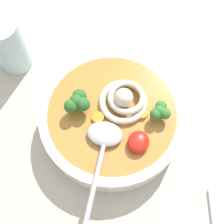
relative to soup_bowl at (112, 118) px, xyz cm
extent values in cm
cube|color=#BCB29E|center=(1.67, -0.57, -5.15)|extent=(107.53, 107.53, 4.14)
cylinder|color=silver|center=(0.00, 0.00, -0.10)|extent=(25.88, 25.88, 5.97)
cylinder|color=#B27A33|center=(0.00, 0.00, 0.14)|extent=(22.78, 22.78, 5.49)
torus|color=beige|center=(2.36, -1.15, 3.48)|extent=(8.60, 8.60, 1.19)
torus|color=beige|center=(2.92, -1.52, 4.43)|extent=(9.21, 9.21, 1.07)
sphere|color=beige|center=(2.36, -1.15, 5.02)|extent=(3.34, 3.34, 3.34)
ellipsoid|color=#B7B7BC|center=(-4.45, -0.83, 3.68)|extent=(5.43, 6.70, 1.60)
cylinder|color=#B7B7BC|center=(-11.83, -2.20, 3.68)|extent=(14.89, 3.54, 0.80)
ellipsoid|color=red|center=(-3.66, -6.21, 3.78)|extent=(3.98, 3.59, 1.79)
cylinder|color=#7A9E60|center=(-1.53, 5.87, 3.55)|extent=(1.24, 1.24, 1.32)
sphere|color=#2D6628|center=(-1.53, 5.87, 5.42)|extent=(2.43, 2.43, 2.43)
sphere|color=#2D6628|center=(-0.31, 5.87, 5.20)|extent=(2.43, 2.43, 2.43)
sphere|color=#2D6628|center=(-2.63, 6.31, 5.31)|extent=(2.43, 2.43, 2.43)
sphere|color=#2D6628|center=(-1.53, 4.66, 5.25)|extent=(2.43, 2.43, 2.43)
cylinder|color=#7A9E60|center=(2.36, -7.57, 3.43)|extent=(1.02, 1.02, 1.10)
sphere|color=#38752D|center=(2.36, -7.57, 4.98)|extent=(2.01, 2.01, 2.01)
sphere|color=#38752D|center=(3.37, -7.57, 4.80)|extent=(2.01, 2.01, 2.01)
sphere|color=#38752D|center=(1.45, -7.21, 4.89)|extent=(2.01, 2.01, 2.01)
sphere|color=#38752D|center=(2.36, -8.58, 4.84)|extent=(2.01, 2.01, 2.01)
cylinder|color=orange|center=(-2.07, 1.73, 3.25)|extent=(2.06, 2.06, 0.72)
cylinder|color=orange|center=(1.63, -4.88, 3.25)|extent=(2.12, 2.12, 0.74)
cylinder|color=silver|center=(5.28, 23.99, 2.76)|extent=(6.64, 6.64, 11.68)
camera|label=1|loc=(-18.83, -7.88, 49.73)|focal=46.97mm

